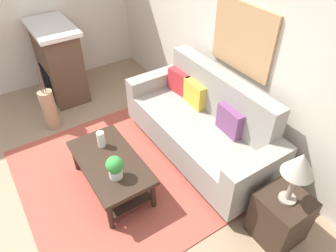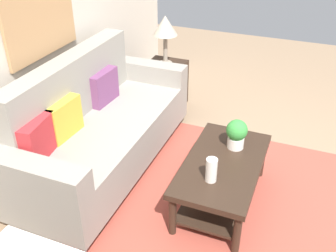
% 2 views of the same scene
% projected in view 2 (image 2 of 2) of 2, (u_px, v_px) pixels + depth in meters
% --- Properties ---
extents(ground_plane, '(9.37, 9.37, 0.00)m').
position_uv_depth(ground_plane, '(275.00, 224.00, 3.15)').
color(ground_plane, '#9E7F60').
extents(wall_back, '(5.37, 0.10, 2.70)m').
position_uv_depth(wall_back, '(21.00, 29.00, 3.16)').
color(wall_back, beige).
rests_on(wall_back, ground_plane).
extents(area_rug, '(2.41, 1.96, 0.01)m').
position_uv_depth(area_rug, '(216.00, 208.00, 3.30)').
color(area_rug, '#B24C3D').
rests_on(area_rug, ground_plane).
extents(couch, '(2.14, 0.84, 1.08)m').
position_uv_depth(couch, '(100.00, 128.00, 3.60)').
color(couch, gray).
rests_on(couch, ground_plane).
extents(throw_pillow_crimson, '(0.37, 0.17, 0.32)m').
position_uv_depth(throw_pillow_crimson, '(39.00, 139.00, 2.99)').
color(throw_pillow_crimson, red).
rests_on(throw_pillow_crimson, couch).
extents(throw_pillow_mustard, '(0.37, 0.14, 0.32)m').
position_uv_depth(throw_pillow_mustard, '(64.00, 119.00, 3.25)').
color(throw_pillow_mustard, gold).
rests_on(throw_pillow_mustard, couch).
extents(throw_pillow_plum, '(0.37, 0.14, 0.32)m').
position_uv_depth(throw_pillow_plum, '(103.00, 87.00, 3.77)').
color(throw_pillow_plum, '#7A4270').
rests_on(throw_pillow_plum, couch).
extents(coffee_table, '(1.10, 0.60, 0.43)m').
position_uv_depth(coffee_table, '(222.00, 173.00, 3.21)').
color(coffee_table, '#332319').
rests_on(coffee_table, ground_plane).
extents(tabletop_vase, '(0.09, 0.09, 0.20)m').
position_uv_depth(tabletop_vase, '(211.00, 170.00, 2.90)').
color(tabletop_vase, white).
rests_on(tabletop_vase, coffee_table).
extents(potted_plant_tabletop, '(0.18, 0.18, 0.26)m').
position_uv_depth(potted_plant_tabletop, '(237.00, 133.00, 3.26)').
color(potted_plant_tabletop, white).
rests_on(potted_plant_tabletop, coffee_table).
extents(side_table, '(0.44, 0.44, 0.56)m').
position_uv_depth(side_table, '(165.00, 85.00, 4.73)').
color(side_table, '#332319').
rests_on(side_table, ground_plane).
extents(table_lamp, '(0.28, 0.28, 0.57)m').
position_uv_depth(table_lamp, '(165.00, 28.00, 4.36)').
color(table_lamp, gray).
rests_on(table_lamp, side_table).
extents(framed_painting, '(0.89, 0.03, 0.75)m').
position_uv_depth(framed_painting, '(39.00, 12.00, 3.22)').
color(framed_painting, tan).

